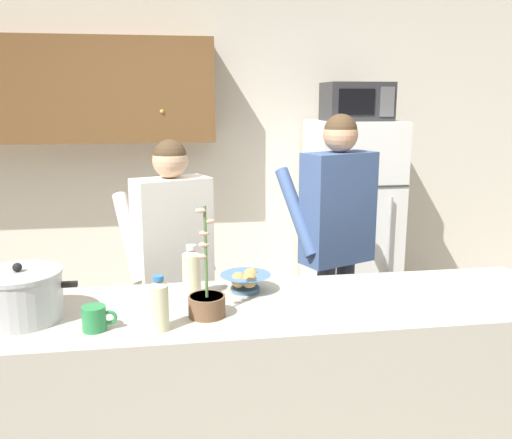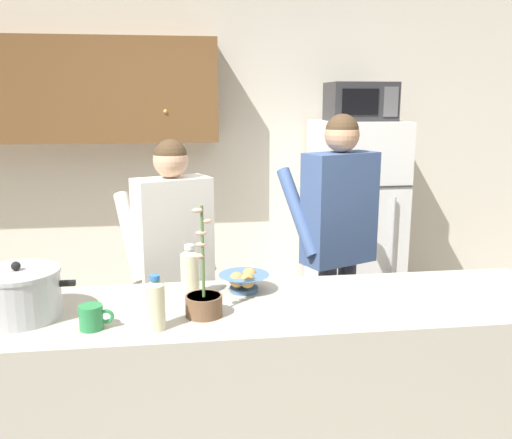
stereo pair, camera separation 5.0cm
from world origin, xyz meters
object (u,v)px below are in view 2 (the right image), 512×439
(refrigerator, at_px, (354,226))
(bread_bowl, at_px, (244,281))
(person_by_sink, at_px, (338,222))
(bottle_near_edge, at_px, (190,271))
(cooking_pot, at_px, (19,294))
(person_near_pot, at_px, (173,250))
(microwave, at_px, (360,102))
(bottle_mid_counter, at_px, (156,303))
(potted_orchid, at_px, (204,299))
(coffee_mug, at_px, (92,317))

(refrigerator, xyz_separation_m, bread_bowl, (-1.06, -1.68, 0.16))
(person_by_sink, bearing_deg, bread_bowl, -132.17)
(bottle_near_edge, bearing_deg, bread_bowl, 6.43)
(cooking_pot, height_order, bread_bowl, cooking_pot)
(person_near_pot, xyz_separation_m, person_by_sink, (0.97, 0.15, 0.09))
(microwave, bearing_deg, refrigerator, 90.07)
(bread_bowl, height_order, bottle_mid_counter, bottle_mid_counter)
(bread_bowl, distance_m, potted_orchid, 0.32)
(bottle_near_edge, bearing_deg, potted_orchid, -77.78)
(cooking_pot, height_order, potted_orchid, potted_orchid)
(refrigerator, distance_m, person_by_sink, 1.09)
(person_near_pot, relative_size, cooking_pot, 3.56)
(person_by_sink, bearing_deg, cooking_pot, -150.35)
(person_by_sink, relative_size, potted_orchid, 3.76)
(refrigerator, xyz_separation_m, bottle_mid_counter, (-1.44, -2.05, 0.21))
(cooking_pot, bearing_deg, coffee_mug, -26.66)
(person_by_sink, height_order, coffee_mug, person_by_sink)
(person_by_sink, xyz_separation_m, bread_bowl, (-0.64, -0.71, -0.10))
(potted_orchid, bearing_deg, cooking_pot, 174.22)
(person_by_sink, relative_size, coffee_mug, 12.97)
(coffee_mug, bearing_deg, bottle_near_edge, 39.35)
(microwave, relative_size, bottle_mid_counter, 2.23)
(coffee_mug, height_order, bread_bowl, bread_bowl)
(bread_bowl, bearing_deg, person_near_pot, 120.63)
(bottle_near_edge, relative_size, bottle_mid_counter, 1.10)
(refrigerator, height_order, bread_bowl, refrigerator)
(microwave, distance_m, bottle_near_edge, 2.25)
(microwave, distance_m, person_by_sink, 1.25)
(microwave, height_order, bottle_mid_counter, microwave)
(cooking_pot, height_order, bottle_near_edge, bottle_near_edge)
(bottle_mid_counter, bearing_deg, bottle_near_edge, 68.65)
(microwave, xyz_separation_m, person_near_pot, (-1.39, -1.11, -0.79))
(person_by_sink, bearing_deg, microwave, 66.23)
(microwave, xyz_separation_m, bottle_near_edge, (-1.30, -1.69, -0.73))
(potted_orchid, bearing_deg, person_near_pot, 99.38)
(bottle_near_edge, bearing_deg, microwave, 52.32)
(bottle_mid_counter, bearing_deg, microwave, 54.72)
(refrigerator, relative_size, microwave, 3.38)
(refrigerator, bearing_deg, potted_orchid, -122.85)
(cooking_pot, distance_m, potted_orchid, 0.74)
(refrigerator, relative_size, bread_bowl, 7.01)
(bottle_near_edge, relative_size, potted_orchid, 0.52)
(person_by_sink, height_order, bottle_mid_counter, person_by_sink)
(refrigerator, height_order, potted_orchid, refrigerator)
(person_by_sink, bearing_deg, person_near_pot, -171.02)
(microwave, distance_m, person_near_pot, 1.94)
(person_near_pot, relative_size, bottle_mid_counter, 7.31)
(cooking_pot, relative_size, bread_bowl, 1.92)
(bread_bowl, distance_m, bottle_near_edge, 0.25)
(person_near_pot, height_order, bread_bowl, person_near_pot)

